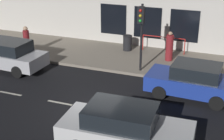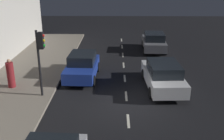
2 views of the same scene
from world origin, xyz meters
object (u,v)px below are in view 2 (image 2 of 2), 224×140
(parked_car_0, at_px, (82,66))
(pedestrian_0, at_px, (11,74))
(parked_car_1, at_px, (163,75))
(parked_car_2, at_px, (154,42))
(traffic_light, at_px, (40,50))

(parked_car_0, bearing_deg, pedestrian_0, 28.51)
(parked_car_1, bearing_deg, parked_car_2, 83.60)
(traffic_light, height_order, parked_car_1, traffic_light)
(parked_car_0, distance_m, pedestrian_0, 4.29)
(parked_car_1, bearing_deg, parked_car_0, 159.53)
(parked_car_2, bearing_deg, traffic_light, -124.68)
(parked_car_0, distance_m, parked_car_2, 8.36)
(parked_car_0, relative_size, pedestrian_0, 2.41)
(traffic_light, height_order, parked_car_2, traffic_light)
(parked_car_2, bearing_deg, pedestrian_0, -135.71)
(traffic_light, bearing_deg, parked_car_1, -168.04)
(parked_car_1, xyz_separation_m, parked_car_2, (-0.56, -7.96, -0.00))
(traffic_light, relative_size, pedestrian_0, 2.09)
(parked_car_1, relative_size, parked_car_2, 1.14)
(parked_car_0, height_order, parked_car_1, same)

